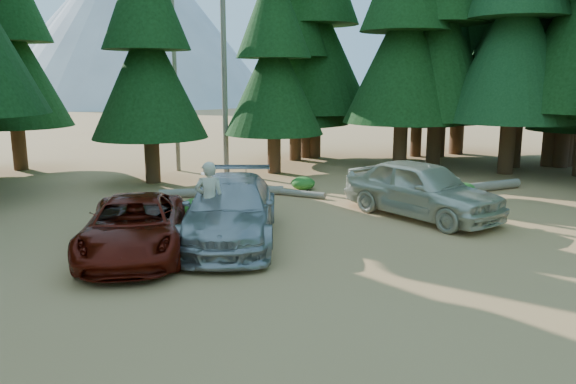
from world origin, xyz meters
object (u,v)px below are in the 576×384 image
at_px(silver_minivan_right, 422,189).
at_px(frisbee_player, 209,200).
at_px(log_right, 463,189).
at_px(red_pickup, 134,227).
at_px(silver_minivan_center, 230,210).
at_px(log_left, 222,192).
at_px(log_mid, 288,192).

bearing_deg(silver_minivan_right, frisbee_player, 170.16).
bearing_deg(log_right, red_pickup, -170.90).
height_order(silver_minivan_center, log_left, silver_minivan_center).
bearing_deg(silver_minivan_right, red_pickup, 167.51).
xyz_separation_m(frisbee_player, log_mid, (3.83, 5.66, -1.15)).
distance_m(silver_minivan_center, log_left, 5.79).
bearing_deg(silver_minivan_right, log_right, 17.71).
distance_m(silver_minivan_right, log_right, 4.33).
height_order(silver_minivan_center, log_right, silver_minivan_center).
relative_size(log_left, log_mid, 1.55).
bearing_deg(log_mid, red_pickup, -92.20).
height_order(red_pickup, log_right, red_pickup).
relative_size(silver_minivan_center, silver_minivan_right, 1.10).
relative_size(silver_minivan_center, log_right, 1.02).
xyz_separation_m(silver_minivan_right, log_left, (-5.46, 4.88, -0.74)).
xyz_separation_m(silver_minivan_right, log_right, (3.33, 2.67, -0.72)).
xyz_separation_m(silver_minivan_center, silver_minivan_right, (6.25, 0.82, 0.06)).
bearing_deg(log_right, frisbee_player, -167.60).
xyz_separation_m(silver_minivan_center, log_mid, (3.19, 5.12, -0.72)).
xyz_separation_m(silver_minivan_center, frisbee_player, (-0.64, -0.54, 0.43)).
bearing_deg(log_mid, silver_minivan_center, -78.65).
bearing_deg(log_right, log_left, 156.79).
distance_m(frisbee_player, log_right, 11.05).
xyz_separation_m(red_pickup, silver_minivan_center, (2.52, 0.50, 0.13)).
relative_size(silver_minivan_right, log_mid, 1.81).
distance_m(silver_minivan_right, log_left, 7.36).
bearing_deg(silver_minivan_center, red_pickup, -152.54).
bearing_deg(silver_minivan_right, log_left, 117.19).
distance_m(log_mid, log_right, 6.60).
distance_m(silver_minivan_center, log_mid, 6.07).
bearing_deg(silver_minivan_right, log_mid, 104.46).
bearing_deg(red_pickup, silver_minivan_center, 19.36).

